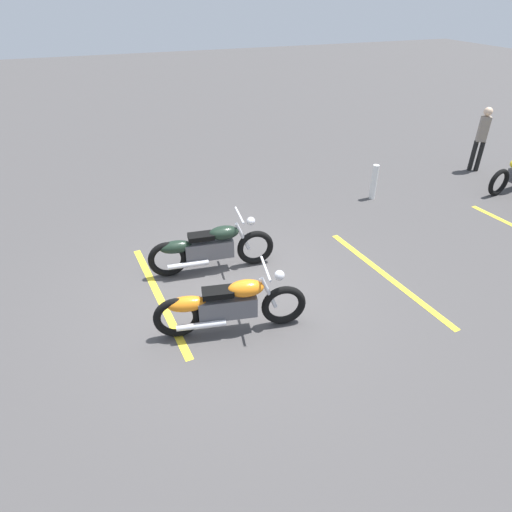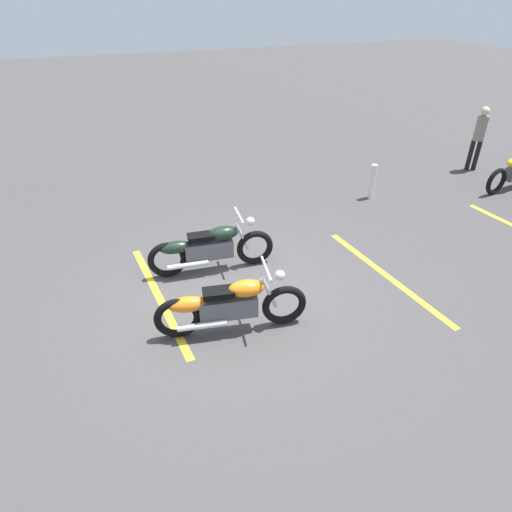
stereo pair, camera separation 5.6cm
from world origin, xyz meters
name	(u,v)px [view 2 (the right image)]	position (x,y,z in m)	size (l,w,h in m)	color
ground_plane	(231,294)	(0.00, 0.00, 0.00)	(60.00, 60.00, 0.00)	#474444
motorcycle_bright_foreground	(228,305)	(-0.31, -0.82, 0.46)	(2.22, 0.67, 1.04)	black
motorcycle_dark_foreground	(208,248)	(-0.13, 0.83, 0.46)	(2.23, 0.62, 1.04)	black
bystander_near_row	(479,136)	(7.91, 3.07, 0.94)	(0.30, 0.29, 1.69)	black
bollard_post	(372,182)	(4.30, 2.46, 0.41)	(0.14, 0.14, 0.82)	white
parking_stripe_near	(159,297)	(-1.13, 0.36, 0.00)	(3.20, 0.12, 0.01)	yellow
parking_stripe_mid	(386,275)	(2.72, -0.45, 0.00)	(3.20, 0.12, 0.01)	yellow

